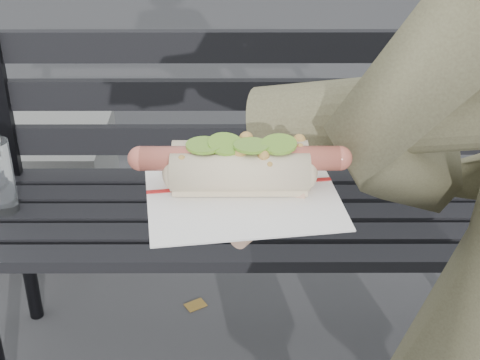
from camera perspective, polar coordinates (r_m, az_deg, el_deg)
The scene contains 2 objects.
park_bench at distance 1.86m, azimuth 1.33°, elevation -0.07°, with size 1.50×0.44×0.88m.
held_hotdog at distance 0.80m, azimuth 13.85°, elevation 4.04°, with size 0.63×0.30×0.20m.
Camera 1 is at (0.01, -0.58, 1.46)m, focal length 55.00 mm.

